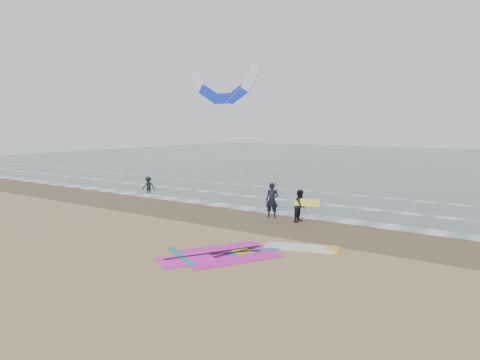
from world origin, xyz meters
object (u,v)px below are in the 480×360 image
Objects in this scene: windsurf_rig at (248,252)px; person_walking at (300,206)px; person_standing at (272,200)px; surf_kite at (224,89)px; person_wading at (148,182)px.

person_walking reaches higher than windsurf_rig.
surf_kite reaches higher than person_standing.
windsurf_rig is 0.72× the size of surf_kite.
person_wading is at bearing 148.69° from windsurf_rig.
person_wading is at bearing 78.92° from person_walking.
person_standing is 12.44m from surf_kite.
person_standing is 1.25× the size of person_wading.
person_walking is at bearing -37.76° from person_wading.
windsurf_rig is at bearing -85.41° from person_standing.
person_walking reaches higher than person_wading.
surf_kite reaches higher than windsurf_rig.
person_walking is 13.69m from surf_kite.
person_walking is (1.71, -0.04, -0.11)m from person_standing.
person_standing is 0.22× the size of surf_kite.
person_standing is at bearing 111.51° from windsurf_rig.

